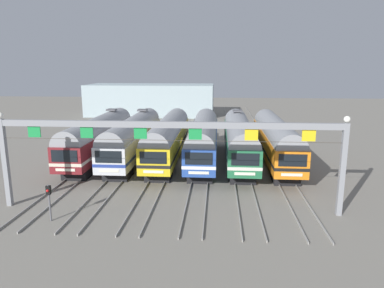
% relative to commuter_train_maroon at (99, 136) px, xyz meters
% --- Properties ---
extents(ground_plane, '(160.00, 160.00, 0.00)m').
position_rel_commuter_train_maroon_xyz_m(ground_plane, '(9.55, 0.00, -2.69)').
color(ground_plane, gray).
extents(track_bed, '(20.60, 70.00, 0.15)m').
position_rel_commuter_train_maroon_xyz_m(track_bed, '(9.55, 17.00, -2.61)').
color(track_bed, gray).
rests_on(track_bed, ground).
extents(commuter_train_maroon, '(2.88, 18.06, 5.05)m').
position_rel_commuter_train_maroon_xyz_m(commuter_train_maroon, '(0.00, 0.00, 0.00)').
color(commuter_train_maroon, maroon).
rests_on(commuter_train_maroon, ground).
extents(commuter_train_silver, '(2.88, 18.06, 5.05)m').
position_rel_commuter_train_maroon_xyz_m(commuter_train_silver, '(3.82, 0.00, 0.00)').
color(commuter_train_silver, silver).
rests_on(commuter_train_silver, ground).
extents(commuter_train_yellow, '(2.88, 18.06, 4.77)m').
position_rel_commuter_train_maroon_xyz_m(commuter_train_yellow, '(7.64, -0.00, -0.00)').
color(commuter_train_yellow, gold).
rests_on(commuter_train_yellow, ground).
extents(commuter_train_blue, '(2.88, 18.06, 4.77)m').
position_rel_commuter_train_maroon_xyz_m(commuter_train_blue, '(11.46, -0.00, -0.00)').
color(commuter_train_blue, '#284C9E').
rests_on(commuter_train_blue, ground).
extents(commuter_train_green, '(2.88, 18.06, 5.05)m').
position_rel_commuter_train_maroon_xyz_m(commuter_train_green, '(15.28, 0.00, 0.00)').
color(commuter_train_green, '#236B42').
rests_on(commuter_train_green, ground).
extents(commuter_train_orange, '(2.88, 18.06, 4.77)m').
position_rel_commuter_train_maroon_xyz_m(commuter_train_orange, '(19.10, -0.00, -0.00)').
color(commuter_train_orange, orange).
rests_on(commuter_train_orange, ground).
extents(catenary_gantry, '(24.34, 0.44, 6.97)m').
position_rel_commuter_train_maroon_xyz_m(catenary_gantry, '(9.55, -13.50, 2.63)').
color(catenary_gantry, gray).
rests_on(catenary_gantry, ground).
extents(yard_signal_mast, '(0.28, 0.35, 2.53)m').
position_rel_commuter_train_maroon_xyz_m(yard_signal_mast, '(1.91, -15.95, -0.91)').
color(yard_signal_mast, '#59595E').
rests_on(yard_signal_mast, ground).
extents(maintenance_building, '(26.03, 10.00, 6.40)m').
position_rel_commuter_train_maroon_xyz_m(maintenance_building, '(-1.16, 36.93, 0.51)').
color(maintenance_building, '#9EB2B7').
rests_on(maintenance_building, ground).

